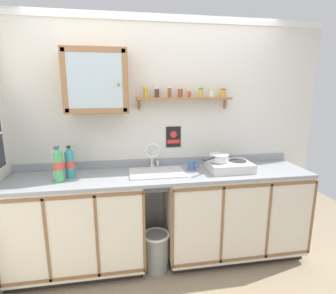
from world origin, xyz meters
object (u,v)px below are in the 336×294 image
object	(u,v)px
wall_cabinet	(96,81)
warning_sign	(173,137)
hot_plate_stove	(229,166)
mug	(192,165)
bottle_water_clear_1	(56,164)
sink	(157,176)
bottle_soda_green_0	(59,165)
bottle_detergent_teal_2	(70,163)
saucepan	(219,158)
trash_bin	(156,250)

from	to	relation	value
wall_cabinet	warning_sign	bearing A→B (deg)	9.56
hot_plate_stove	mug	distance (m)	0.38
bottle_water_clear_1	warning_sign	bearing A→B (deg)	12.34
mug	wall_cabinet	size ratio (longest dim) A/B	0.18
sink	bottle_water_clear_1	bearing A→B (deg)	-179.85
bottle_water_clear_1	bottle_soda_green_0	bearing A→B (deg)	-66.19
hot_plate_stove	bottle_detergent_teal_2	size ratio (longest dim) A/B	1.42
saucepan	wall_cabinet	xyz separation A→B (m)	(-1.17, 0.15, 0.74)
warning_sign	saucepan	bearing A→B (deg)	-34.24
hot_plate_stove	warning_sign	world-z (taller)	warning_sign
hot_plate_stove	wall_cabinet	world-z (taller)	wall_cabinet
saucepan	bottle_water_clear_1	world-z (taller)	bottle_water_clear_1
hot_plate_stove	sink	bearing A→B (deg)	175.82
bottle_water_clear_1	hot_plate_stove	bearing A→B (deg)	-1.76
warning_sign	hot_plate_stove	bearing A→B (deg)	-30.21
wall_cabinet	hot_plate_stove	bearing A→B (deg)	-7.81
hot_plate_stove	bottle_soda_green_0	distance (m)	1.62
saucepan	bottle_detergent_teal_2	distance (m)	1.44
saucepan	trash_bin	size ratio (longest dim) A/B	0.81
bottle_soda_green_0	wall_cabinet	world-z (taller)	wall_cabinet
bottle_detergent_teal_2	trash_bin	size ratio (longest dim) A/B	0.79
sink	warning_sign	bearing A→B (deg)	49.02
sink	hot_plate_stove	world-z (taller)	sink
mug	bottle_detergent_teal_2	bearing A→B (deg)	-177.18
bottle_water_clear_1	trash_bin	distance (m)	1.28
sink	bottle_detergent_teal_2	xyz separation A→B (m)	(-0.81, -0.02, 0.17)
bottle_detergent_teal_2	saucepan	bearing A→B (deg)	-0.52
saucepan	hot_plate_stove	bearing A→B (deg)	-11.56
bottle_water_clear_1	bottle_detergent_teal_2	xyz separation A→B (m)	(0.12, -0.02, 0.01)
warning_sign	bottle_water_clear_1	bearing A→B (deg)	-167.66
hot_plate_stove	warning_sign	size ratio (longest dim) A/B	1.94
sink	trash_bin	xyz separation A→B (m)	(-0.03, -0.15, -0.73)
warning_sign	mug	bearing A→B (deg)	-53.42
hot_plate_stove	wall_cabinet	distance (m)	1.53
hot_plate_stove	bottle_detergent_teal_2	distance (m)	1.55
mug	saucepan	bearing A→B (deg)	-15.49
wall_cabinet	trash_bin	distance (m)	1.74
bottle_water_clear_1	mug	size ratio (longest dim) A/B	2.86
warning_sign	bottle_detergent_teal_2	bearing A→B (deg)	-165.37
saucepan	mug	size ratio (longest dim) A/B	3.02
bottle_detergent_teal_2	wall_cabinet	xyz separation A→B (m)	(0.27, 0.14, 0.74)
sink	wall_cabinet	size ratio (longest dim) A/B	0.92
saucepan	bottle_water_clear_1	bearing A→B (deg)	178.92
wall_cabinet	warning_sign	size ratio (longest dim) A/B	2.64
sink	saucepan	bearing A→B (deg)	-2.90
saucepan	trash_bin	distance (m)	1.12
wall_cabinet	warning_sign	world-z (taller)	wall_cabinet
bottle_water_clear_1	bottle_detergent_teal_2	size ratio (longest dim) A/B	0.97
bottle_detergent_teal_2	sink	bearing A→B (deg)	1.33
trash_bin	mug	bearing A→B (deg)	25.30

